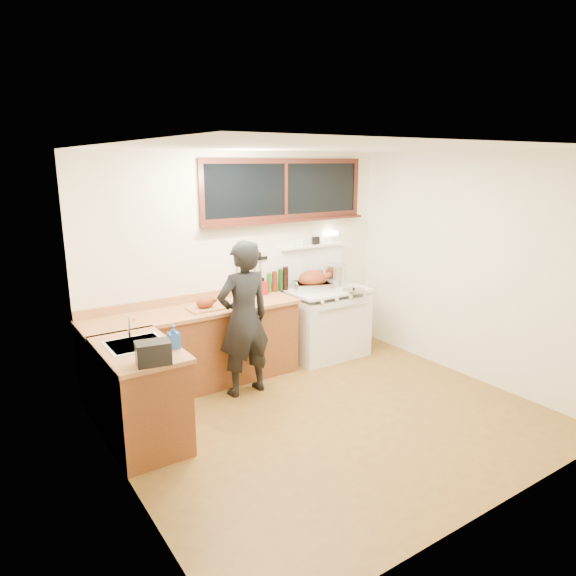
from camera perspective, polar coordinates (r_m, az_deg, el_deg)
ground_plane at (r=5.30m, az=4.80°, el=-14.22°), size 4.00×3.50×0.02m
room_shell at (r=4.75m, az=5.20°, el=3.73°), size 4.10×3.60×2.65m
counter_back at (r=5.88m, az=-10.25°, el=-6.52°), size 2.44×0.64×1.00m
counter_left at (r=4.88m, az=-16.12°, el=-11.28°), size 0.64×1.09×0.90m
sink_unit at (r=4.81m, az=-16.50°, el=-6.62°), size 0.50×0.45×0.37m
vintage_stove at (r=6.72m, az=4.10°, el=-3.62°), size 1.02×0.74×1.58m
back_window at (r=6.44m, az=-0.23°, el=10.15°), size 2.32×0.13×0.77m
left_doorway at (r=3.52m, az=-15.40°, el=-10.03°), size 0.02×1.04×2.17m
knife_strip at (r=6.27m, az=-4.23°, el=3.08°), size 0.46×0.03×0.28m
man at (r=5.51m, az=-4.94°, el=-3.43°), size 0.63×0.43×1.70m
soap_bottle at (r=4.58m, az=-12.59°, el=-5.28°), size 0.11×0.11×0.21m
toaster at (r=4.28m, az=-14.75°, el=-6.97°), size 0.30×0.23×0.19m
cutting_board at (r=5.72m, az=-9.13°, el=-1.83°), size 0.38×0.29×0.14m
roast_turkey at (r=6.49m, az=2.76°, el=0.68°), size 0.56×0.50×0.26m
stockpot at (r=6.74m, az=5.29°, el=1.45°), size 0.35×0.35×0.28m
saucepan at (r=6.90m, az=3.62°, el=1.06°), size 0.18×0.28×0.11m
pot_lid at (r=6.50m, az=7.31°, el=-0.23°), size 0.36×0.36×0.04m
coffee_tin at (r=6.27m, az=-2.83°, el=-0.01°), size 0.12×0.10×0.16m
pitcher at (r=6.20m, az=-4.87°, el=-0.16°), size 0.09×0.09×0.17m
bottle_cluster at (r=6.37m, az=-1.76°, el=0.67°), size 0.58×0.07×0.30m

